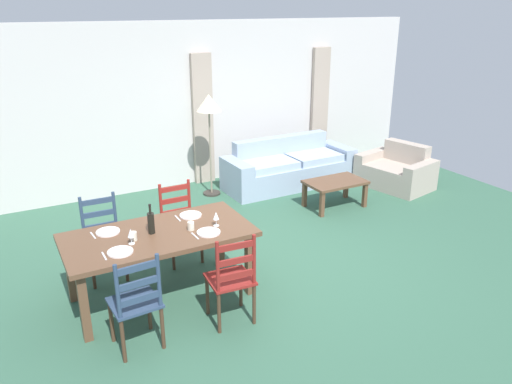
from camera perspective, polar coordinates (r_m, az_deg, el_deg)
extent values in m
cube|color=#345E48|center=(6.08, 1.45, -8.38)|extent=(9.60, 9.60, 0.02)
cube|color=silver|center=(8.49, -9.76, 9.57)|extent=(9.60, 0.16, 2.70)
cube|color=tan|center=(8.58, -6.08, 8.17)|extent=(0.35, 0.08, 2.20)
cube|color=tan|center=(9.73, 7.25, 9.59)|extent=(0.35, 0.08, 2.20)
cube|color=brown|center=(5.22, -11.06, -4.84)|extent=(1.90, 0.96, 0.05)
cube|color=brown|center=(4.92, -19.00, -12.35)|extent=(0.08, 0.08, 0.70)
cube|color=brown|center=(5.36, -0.75, -8.23)|extent=(0.08, 0.08, 0.70)
cube|color=brown|center=(5.58, -20.43, -8.42)|extent=(0.08, 0.08, 0.70)
cube|color=brown|center=(5.97, -4.16, -5.11)|extent=(0.08, 0.08, 0.70)
cube|color=navy|center=(4.68, -13.68, -12.16)|extent=(0.44, 0.42, 0.03)
cylinder|color=#472F20|center=(4.90, -16.15, -13.96)|extent=(0.04, 0.04, 0.43)
cylinder|color=#472F20|center=(4.98, -12.09, -12.95)|extent=(0.04, 0.04, 0.43)
cylinder|color=#472F20|center=(4.63, -14.91, -16.10)|extent=(0.04, 0.04, 0.43)
cylinder|color=#472F20|center=(4.72, -10.61, -14.97)|extent=(0.04, 0.04, 0.43)
cylinder|color=navy|center=(4.36, -15.51, -10.89)|extent=(0.04, 0.04, 0.50)
cylinder|color=navy|center=(4.45, -11.03, -9.80)|extent=(0.04, 0.04, 0.50)
cube|color=navy|center=(4.47, -13.10, -11.78)|extent=(0.38, 0.05, 0.06)
cube|color=navy|center=(4.39, -13.26, -10.12)|extent=(0.38, 0.05, 0.06)
cube|color=navy|center=(4.32, -13.43, -8.41)|extent=(0.38, 0.05, 0.06)
cube|color=maroon|center=(4.90, -2.99, -9.89)|extent=(0.45, 0.43, 0.03)
cylinder|color=#472F20|center=(5.11, -5.56, -11.61)|extent=(0.04, 0.04, 0.43)
cylinder|color=#472F20|center=(5.21, -1.75, -10.80)|extent=(0.04, 0.04, 0.43)
cylinder|color=#472F20|center=(4.84, -4.23, -13.59)|extent=(0.04, 0.04, 0.43)
cylinder|color=#472F20|center=(4.95, -0.22, -12.68)|extent=(0.04, 0.04, 0.43)
cylinder|color=maroon|center=(4.58, -4.40, -8.49)|extent=(0.04, 0.04, 0.50)
cylinder|color=maroon|center=(4.70, -0.23, -7.65)|extent=(0.04, 0.04, 0.50)
cube|color=maroon|center=(4.70, -2.26, -9.46)|extent=(0.38, 0.05, 0.06)
cube|color=maroon|center=(4.63, -2.29, -7.85)|extent=(0.38, 0.05, 0.06)
cube|color=maroon|center=(4.56, -2.31, -6.20)|extent=(0.38, 0.05, 0.06)
cube|color=#2E425D|center=(5.85, -16.90, -5.51)|extent=(0.43, 0.41, 0.03)
cylinder|color=#472F20|center=(5.83, -14.60, -7.91)|extent=(0.04, 0.04, 0.43)
cylinder|color=#472F20|center=(5.78, -18.10, -8.55)|extent=(0.04, 0.04, 0.43)
cylinder|color=#472F20|center=(6.12, -15.34, -6.52)|extent=(0.04, 0.04, 0.43)
cylinder|color=#472F20|center=(6.08, -18.66, -7.11)|extent=(0.04, 0.04, 0.43)
cylinder|color=#2E425D|center=(5.92, -15.78, -2.26)|extent=(0.04, 0.04, 0.50)
cylinder|color=#2E425D|center=(5.87, -19.20, -2.85)|extent=(0.04, 0.04, 0.50)
cube|color=#2E425D|center=(5.95, -17.35, -3.71)|extent=(0.38, 0.03, 0.06)
cube|color=#2E425D|center=(5.89, -17.50, -2.38)|extent=(0.38, 0.03, 0.06)
cube|color=#2E425D|center=(5.83, -17.66, -1.02)|extent=(0.38, 0.03, 0.06)
cube|color=maroon|center=(6.04, -8.50, -3.93)|extent=(0.42, 0.40, 0.03)
cylinder|color=#472F20|center=(6.06, -6.20, -6.17)|extent=(0.04, 0.04, 0.43)
cylinder|color=#472F20|center=(5.95, -9.42, -6.88)|extent=(0.04, 0.04, 0.43)
cylinder|color=#472F20|center=(6.34, -7.42, -4.94)|extent=(0.04, 0.04, 0.43)
cylinder|color=#472F20|center=(6.23, -10.50, -5.59)|extent=(0.04, 0.04, 0.43)
cylinder|color=maroon|center=(6.15, -7.63, -0.79)|extent=(0.04, 0.04, 0.50)
cylinder|color=maroon|center=(6.04, -10.80, -1.39)|extent=(0.04, 0.04, 0.50)
cube|color=maroon|center=(6.14, -9.13, -2.22)|extent=(0.38, 0.03, 0.06)
cube|color=maroon|center=(6.08, -9.21, -0.91)|extent=(0.38, 0.03, 0.06)
cube|color=maroon|center=(6.03, -9.29, 0.41)|extent=(0.38, 0.03, 0.06)
cylinder|color=white|center=(4.89, -15.22, -6.60)|extent=(0.24, 0.24, 0.02)
cube|color=silver|center=(4.87, -16.93, -6.99)|extent=(0.02, 0.17, 0.01)
cylinder|color=white|center=(5.13, -5.42, -4.60)|extent=(0.24, 0.24, 0.02)
cube|color=silver|center=(5.08, -6.98, -4.99)|extent=(0.02, 0.17, 0.01)
cylinder|color=white|center=(5.33, -16.53, -4.38)|extent=(0.24, 0.24, 0.02)
cube|color=silver|center=(5.31, -18.09, -4.73)|extent=(0.03, 0.17, 0.01)
cylinder|color=white|center=(5.55, -7.47, -2.64)|extent=(0.24, 0.24, 0.02)
cube|color=silver|center=(5.51, -8.92, -2.98)|extent=(0.02, 0.17, 0.01)
cylinder|color=black|center=(5.17, -11.87, -3.50)|extent=(0.07, 0.07, 0.22)
cylinder|color=black|center=(5.11, -12.00, -1.97)|extent=(0.02, 0.02, 0.08)
cylinder|color=black|center=(5.09, -12.03, -1.47)|extent=(0.03, 0.03, 0.02)
cylinder|color=white|center=(5.03, -13.98, -5.73)|extent=(0.06, 0.06, 0.01)
cylinder|color=white|center=(5.02, -14.02, -5.35)|extent=(0.01, 0.01, 0.07)
cone|color=white|center=(4.98, -14.09, -4.54)|extent=(0.06, 0.06, 0.08)
cylinder|color=white|center=(5.28, -4.55, -3.84)|extent=(0.06, 0.06, 0.01)
cylinder|color=white|center=(5.27, -4.56, -3.46)|extent=(0.01, 0.01, 0.07)
cone|color=white|center=(5.24, -4.58, -2.69)|extent=(0.06, 0.06, 0.08)
cylinder|color=beige|center=(5.20, -7.44, -3.86)|extent=(0.07, 0.07, 0.09)
cylinder|color=beige|center=(5.08, -13.81, -4.92)|extent=(0.07, 0.07, 0.09)
cube|color=#96A7C0|center=(8.60, 3.84, 2.03)|extent=(1.81, 0.83, 0.40)
cube|color=#96A7C0|center=(8.78, 2.81, 3.81)|extent=(1.80, 0.23, 0.80)
cube|color=#96A7C0|center=(9.14, 9.24, 3.54)|extent=(0.25, 0.80, 0.58)
cube|color=#96A7C0|center=(8.08, -2.22, 1.50)|extent=(0.25, 0.80, 0.58)
cube|color=#A8BBD7|center=(8.72, 6.55, 4.01)|extent=(0.87, 0.65, 0.12)
cube|color=#A8BBD7|center=(8.25, 1.45, 3.16)|extent=(0.87, 0.65, 0.12)
cube|color=brown|center=(7.70, 9.04, 1.13)|extent=(0.90, 0.56, 0.04)
cube|color=brown|center=(7.37, 7.53, -1.43)|extent=(0.06, 0.06, 0.38)
cube|color=brown|center=(7.84, 12.29, -0.36)|extent=(0.06, 0.06, 0.38)
cube|color=brown|center=(7.72, 5.55, -0.31)|extent=(0.06, 0.06, 0.38)
cube|color=brown|center=(8.17, 10.23, 0.65)|extent=(0.06, 0.06, 0.38)
cube|color=#B0A092|center=(8.85, 15.52, 1.78)|extent=(0.95, 0.95, 0.38)
cube|color=#B0A092|center=(9.04, 16.70, 3.19)|extent=(0.37, 0.82, 0.72)
cube|color=#B0A092|center=(8.59, 18.24, 1.40)|extent=(0.82, 0.35, 0.52)
cube|color=#B0A092|center=(9.09, 13.03, 2.98)|extent=(0.82, 0.35, 0.52)
cylinder|color=#332D28|center=(8.27, -5.06, -0.12)|extent=(0.28, 0.28, 0.03)
cylinder|color=gray|center=(8.06, -5.22, 4.47)|extent=(0.03, 0.03, 1.35)
cone|color=beige|center=(7.87, -5.41, 10.11)|extent=(0.40, 0.40, 0.26)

